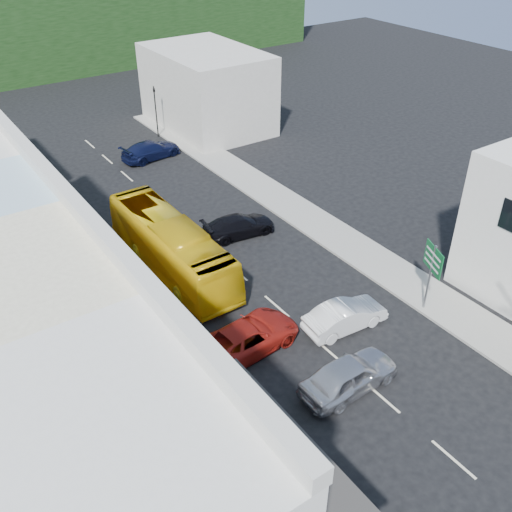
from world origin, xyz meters
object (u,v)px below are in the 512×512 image
(pedestrian_left, at_px, (143,358))
(direction_sign, at_px, (429,279))
(bus, at_px, (171,246))
(car_silver, at_px, (349,377))
(traffic_signal, at_px, (156,112))
(car_white, at_px, (345,317))
(car_red, at_px, (247,338))

(pedestrian_left, relative_size, direction_sign, 0.42)
(bus, distance_m, car_silver, 13.39)
(car_silver, height_order, traffic_signal, traffic_signal)
(car_silver, height_order, car_white, same)
(car_red, bearing_deg, direction_sign, -111.21)
(car_silver, bearing_deg, pedestrian_left, 48.66)
(pedestrian_left, bearing_deg, car_silver, -126.50)
(car_silver, bearing_deg, car_white, -40.71)
(car_white, relative_size, traffic_signal, 0.96)
(direction_sign, distance_m, traffic_signal, 30.87)
(bus, height_order, car_white, bus)
(car_silver, bearing_deg, car_red, 24.69)
(car_silver, height_order, direction_sign, direction_sign)
(traffic_signal, bearing_deg, bus, 50.21)
(car_red, distance_m, traffic_signal, 29.52)
(bus, height_order, car_silver, bus)
(car_silver, relative_size, traffic_signal, 0.96)
(car_red, distance_m, pedestrian_left, 5.08)
(traffic_signal, bearing_deg, pedestrian_left, 46.72)
(car_silver, relative_size, pedestrian_left, 2.59)
(pedestrian_left, bearing_deg, car_white, -102.00)
(car_white, relative_size, car_red, 0.96)
(car_silver, bearing_deg, bus, 7.80)
(traffic_signal, bearing_deg, car_red, 56.39)
(car_red, bearing_deg, car_white, -111.52)
(direction_sign, xyz_separation_m, traffic_signal, (-0.60, 30.87, 0.27))
(bus, xyz_separation_m, pedestrian_left, (-5.16, -7.08, -0.55))
(car_red, bearing_deg, bus, -6.75)
(car_silver, bearing_deg, direction_sign, -75.70)
(car_silver, distance_m, car_red, 5.33)
(bus, relative_size, car_red, 2.52)
(direction_sign, bearing_deg, car_silver, -141.41)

